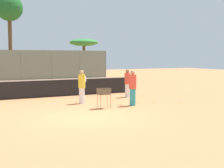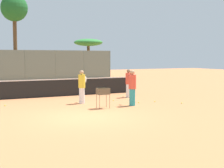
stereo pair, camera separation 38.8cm
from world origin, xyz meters
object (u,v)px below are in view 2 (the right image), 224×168
Objects in this scene: player_white_outfit at (82,86)px; player_yellow_shirt at (128,83)px; tennis_net at (43,88)px; player_red_cap at (132,87)px; ball_cart at (103,93)px.

player_white_outfit is 3.49m from player_yellow_shirt.
player_yellow_shirt reaches higher than tennis_net.
tennis_net is at bearing 47.93° from player_red_cap.
player_white_outfit is (1.21, -3.25, 0.32)m from tennis_net.
player_red_cap reaches higher than player_yellow_shirt.
player_white_outfit is at bearing -69.50° from tennis_net.
player_red_cap reaches higher than tennis_net.
tennis_net is 12.49× the size of ball_cart.
player_white_outfit is at bearing 150.02° from player_yellow_shirt.
ball_cart is at bearing -127.62° from player_white_outfit.
player_white_outfit is at bearing 99.99° from ball_cart.
player_red_cap is 3.16m from player_yellow_shirt.
player_red_cap is at bearing -90.28° from player_white_outfit.
player_yellow_shirt is (3.33, 1.05, -0.02)m from player_white_outfit.
player_white_outfit is 1.03× the size of player_yellow_shirt.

